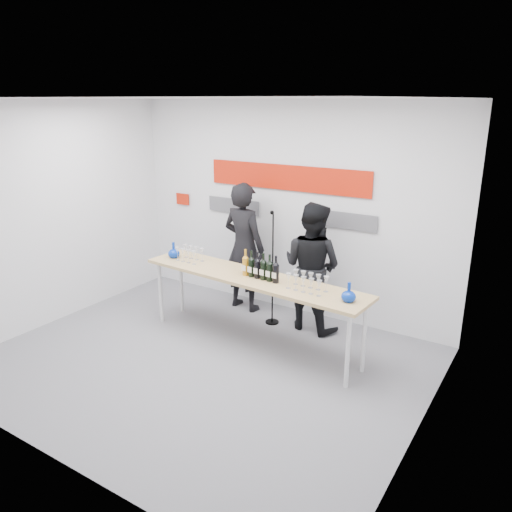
% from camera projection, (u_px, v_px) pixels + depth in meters
% --- Properties ---
extents(ground, '(5.00, 5.00, 0.00)m').
position_uv_depth(ground, '(203.00, 363.00, 5.92)').
color(ground, slate).
rests_on(ground, ground).
extents(back_wall, '(5.00, 0.04, 3.00)m').
position_uv_depth(back_wall, '(287.00, 209.00, 7.08)').
color(back_wall, silver).
rests_on(back_wall, ground).
extents(signage, '(3.38, 0.02, 0.79)m').
position_uv_depth(signage, '(282.00, 187.00, 7.00)').
color(signage, '#BC1C08').
rests_on(signage, back_wall).
extents(tasting_table, '(3.09, 0.82, 0.92)m').
position_uv_depth(tasting_table, '(252.00, 281.00, 6.13)').
color(tasting_table, tan).
rests_on(tasting_table, ground).
extents(wine_bottles, '(0.53, 0.11, 0.33)m').
position_uv_depth(wine_bottles, '(260.00, 266.00, 5.97)').
color(wine_bottles, '#BF7F19').
rests_on(wine_bottles, tasting_table).
extents(decanter_left, '(0.16, 0.16, 0.21)m').
position_uv_depth(decanter_left, '(174.00, 250.00, 6.80)').
color(decanter_left, '#082E9F').
rests_on(decanter_left, tasting_table).
extents(decanter_right, '(0.16, 0.16, 0.21)m').
position_uv_depth(decanter_right, '(349.00, 292.00, 5.32)').
color(decanter_right, '#082E9F').
rests_on(decanter_right, tasting_table).
extents(glasses_left, '(0.37, 0.24, 0.18)m').
position_uv_depth(glasses_left, '(190.00, 254.00, 6.67)').
color(glasses_left, silver).
rests_on(glasses_left, tasting_table).
extents(glasses_right, '(0.47, 0.25, 0.18)m').
position_uv_depth(glasses_right, '(307.00, 282.00, 5.64)').
color(glasses_right, silver).
rests_on(glasses_right, tasting_table).
extents(presenter_left, '(0.73, 0.51, 1.89)m').
position_uv_depth(presenter_left, '(244.00, 247.00, 7.22)').
color(presenter_left, black).
rests_on(presenter_left, ground).
extents(presenter_right, '(0.92, 0.75, 1.74)m').
position_uv_depth(presenter_right, '(312.00, 267.00, 6.60)').
color(presenter_right, black).
rests_on(presenter_right, ground).
extents(mic_stand, '(0.19, 0.19, 1.61)m').
position_uv_depth(mic_stand, '(272.00, 290.00, 6.83)').
color(mic_stand, black).
rests_on(mic_stand, ground).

